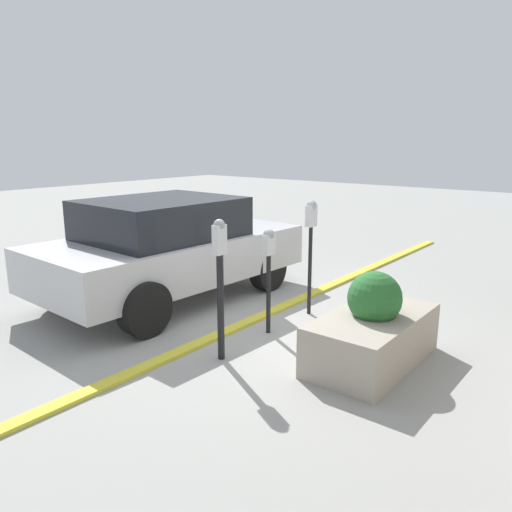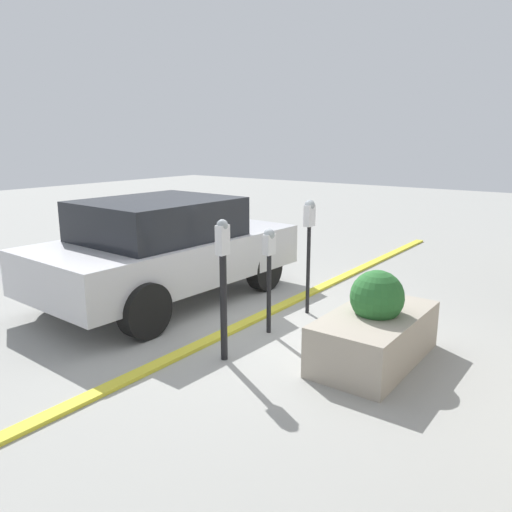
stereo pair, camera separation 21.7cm
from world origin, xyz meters
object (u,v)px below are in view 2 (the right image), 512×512
object	(u,v)px
parking_meter_nearest	(223,275)
parked_car_front	(165,248)
parking_meter_second	(269,259)
parking_meter_middle	(309,231)
planter_box	(375,329)

from	to	relation	value
parking_meter_nearest	parked_car_front	size ratio (longest dim) A/B	0.38
parking_meter_nearest	parking_meter_second	distance (m)	0.93
parking_meter_second	parking_meter_middle	size ratio (longest dim) A/B	0.83
parking_meter_second	parking_meter_middle	xyz separation A→B (m)	(0.91, -0.02, 0.22)
parked_car_front	parking_meter_nearest	bearing A→B (deg)	-115.85
parking_meter_second	parked_car_front	size ratio (longest dim) A/B	0.32
parking_meter_middle	planter_box	xyz separation A→B (m)	(-0.89, -1.37, -0.80)
parking_meter_nearest	planter_box	xyz separation A→B (m)	(0.94, -1.33, -0.59)
parking_meter_second	parked_car_front	world-z (taller)	parked_car_front
parked_car_front	parking_meter_second	bearing A→B (deg)	-92.55
parking_meter_second	parking_meter_middle	world-z (taller)	parking_meter_middle
parking_meter_nearest	planter_box	world-z (taller)	parking_meter_nearest
parking_meter_second	planter_box	distance (m)	1.51
parking_meter_nearest	planter_box	distance (m)	1.74
parking_meter_nearest	parking_meter_middle	distance (m)	1.85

